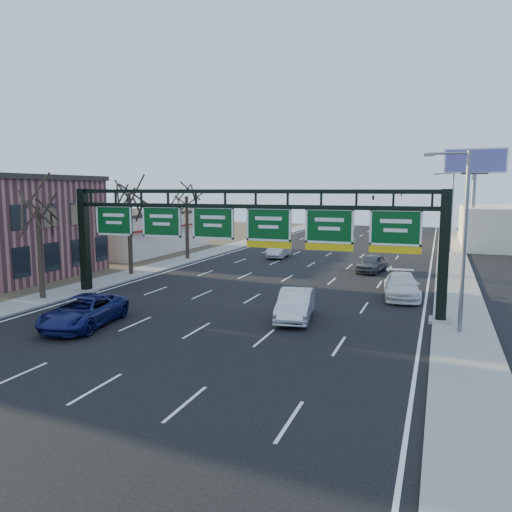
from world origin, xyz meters
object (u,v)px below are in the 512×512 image
at_px(car_blue_suv, 84,311).
at_px(car_white_wagon, 402,286).
at_px(car_silver_sedan, 295,305).
at_px(sign_gantry, 243,231).

height_order(car_blue_suv, car_white_wagon, car_blue_suv).
xyz_separation_m(car_blue_suv, car_white_wagon, (15.19, 13.05, -0.01)).
relative_size(car_blue_suv, car_silver_sedan, 1.15).
distance_m(sign_gantry, car_white_wagon, 11.40).
bearing_deg(car_silver_sedan, sign_gantry, 143.35).
height_order(car_blue_suv, car_silver_sedan, car_silver_sedan).
bearing_deg(car_silver_sedan, car_blue_suv, -161.48).
height_order(sign_gantry, car_blue_suv, sign_gantry).
distance_m(sign_gantry, car_blue_suv, 10.27).
xyz_separation_m(car_silver_sedan, car_white_wagon, (5.12, 7.81, -0.03)).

